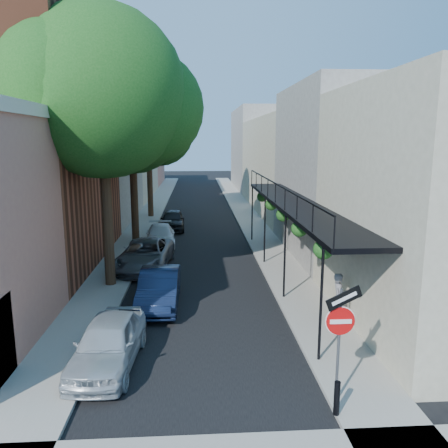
{
  "coord_description": "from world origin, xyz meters",
  "views": [
    {
      "loc": [
        -0.07,
        -8.15,
        6.2
      ],
      "look_at": [
        1.03,
        9.35,
        2.8
      ],
      "focal_mm": 35.0,
      "sensor_mm": 36.0,
      "label": 1
    }
  ],
  "objects": [
    {
      "name": "ground",
      "position": [
        0.0,
        0.0,
        0.0
      ],
      "size": [
        160.0,
        160.0,
        0.0
      ],
      "primitive_type": "plane",
      "color": "black",
      "rests_on": "ground"
    },
    {
      "name": "road_surface",
      "position": [
        0.0,
        30.0,
        0.01
      ],
      "size": [
        6.0,
        64.0,
        0.01
      ],
      "primitive_type": "cube",
      "color": "black",
      "rests_on": "ground"
    },
    {
      "name": "sidewalk_left",
      "position": [
        -4.0,
        30.0,
        0.06
      ],
      "size": [
        2.0,
        64.0,
        0.12
      ],
      "primitive_type": "cube",
      "color": "gray",
      "rests_on": "ground"
    },
    {
      "name": "sidewalk_right",
      "position": [
        4.0,
        30.0,
        0.06
      ],
      "size": [
        2.0,
        64.0,
        0.12
      ],
      "primitive_type": "cube",
      "color": "gray",
      "rests_on": "ground"
    },
    {
      "name": "buildings_left",
      "position": [
        -9.3,
        28.76,
        4.94
      ],
      "size": [
        10.1,
        59.1,
        12.0
      ],
      "color": "tan",
      "rests_on": "ground"
    },
    {
      "name": "buildings_right",
      "position": [
        8.99,
        29.49,
        4.42
      ],
      "size": [
        9.8,
        55.0,
        10.0
      ],
      "color": "beige",
      "rests_on": "ground"
    },
    {
      "name": "sign_post",
      "position": [
        3.16,
        0.97,
        2.04
      ],
      "size": [
        0.89,
        0.17,
        2.99
      ],
      "color": "#595B60",
      "rests_on": "ground"
    },
    {
      "name": "bollard",
      "position": [
        3.0,
        0.5,
        0.52
      ],
      "size": [
        0.14,
        0.14,
        0.8
      ],
      "primitive_type": "cylinder",
      "color": "black",
      "rests_on": "sidewalk_right"
    },
    {
      "name": "oak_near",
      "position": [
        -3.37,
        10.26,
        7.88
      ],
      "size": [
        7.48,
        6.8,
        11.42
      ],
      "color": "#332014",
      "rests_on": "ground"
    },
    {
      "name": "oak_mid",
      "position": [
        -3.42,
        18.23,
        7.06
      ],
      "size": [
        6.6,
        6.0,
        10.2
      ],
      "color": "#332014",
      "rests_on": "ground"
    },
    {
      "name": "oak_far",
      "position": [
        -3.35,
        27.27,
        8.26
      ],
      "size": [
        7.7,
        7.0,
        11.9
      ],
      "color": "#332014",
      "rests_on": "ground"
    },
    {
      "name": "parked_car_a",
      "position": [
        -2.56,
        3.25,
        0.68
      ],
      "size": [
        1.87,
        4.1,
        1.36
      ],
      "primitive_type": "imported",
      "rotation": [
        0.0,
        0.0,
        -0.07
      ],
      "color": "#A7B2B9",
      "rests_on": "ground"
    },
    {
      "name": "parked_car_b",
      "position": [
        -1.53,
        7.69,
        0.68
      ],
      "size": [
        1.46,
        4.15,
        1.37
      ],
      "primitive_type": "imported",
      "rotation": [
        0.0,
        0.0,
        -0.0
      ],
      "color": "#111B36",
      "rests_on": "ground"
    },
    {
      "name": "parked_car_c",
      "position": [
        -2.6,
        12.56,
        0.69
      ],
      "size": [
        2.69,
        5.16,
        1.39
      ],
      "primitive_type": "imported",
      "rotation": [
        0.0,
        0.0,
        -0.08
      ],
      "color": "#595B61",
      "rests_on": "ground"
    },
    {
      "name": "parked_car_d",
      "position": [
        -2.25,
        17.4,
        0.59
      ],
      "size": [
        1.97,
        4.2,
        1.18
      ],
      "primitive_type": "imported",
      "rotation": [
        0.0,
        0.0,
        0.08
      ],
      "color": "white",
      "rests_on": "ground"
    },
    {
      "name": "parked_car_e",
      "position": [
        -1.78,
        22.0,
        0.69
      ],
      "size": [
        1.74,
        4.09,
        1.38
      ],
      "primitive_type": "imported",
      "rotation": [
        0.0,
        0.0,
        0.03
      ],
      "color": "black",
      "rests_on": "ground"
    },
    {
      "name": "pedestrian",
      "position": [
        4.6,
        5.35,
        1.0
      ],
      "size": [
        0.48,
        0.68,
        1.75
      ],
      "primitive_type": "imported",
      "rotation": [
        0.0,
        0.0,
        1.47
      ],
      "color": "slate",
      "rests_on": "sidewalk_right"
    }
  ]
}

